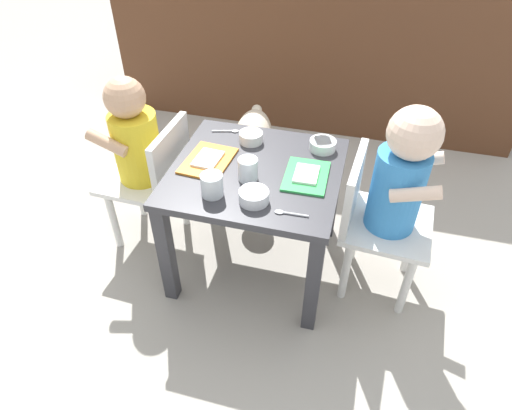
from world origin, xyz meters
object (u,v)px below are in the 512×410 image
object	(u,v)px
spoon_by_right_tray	(288,213)
seated_child_right	(395,184)
water_cup_right	(248,170)
spoon_by_left_tray	(228,131)
dog	(252,141)
food_tray_left	(208,161)
water_cup_left	(212,186)
food_tray_right	(306,176)
veggie_bowl_near	(323,145)
dining_table	(256,188)
cereal_bowl_right_side	(251,137)
cereal_bowl_left_side	(254,196)
seated_child_left	(139,146)

from	to	relation	value
spoon_by_right_tray	seated_child_right	bearing A→B (deg)	34.48
water_cup_right	spoon_by_left_tray	world-z (taller)	water_cup_right
seated_child_right	spoon_by_right_tray	world-z (taller)	seated_child_right
dog	food_tray_left	xyz separation A→B (m)	(-0.02, -0.49, 0.22)
water_cup_left	food_tray_right	bearing A→B (deg)	31.11
veggie_bowl_near	spoon_by_right_tray	xyz separation A→B (m)	(-0.04, -0.36, -0.02)
dining_table	spoon_by_left_tray	world-z (taller)	spoon_by_left_tray
food_tray_right	cereal_bowl_right_side	world-z (taller)	cereal_bowl_right_side
veggie_bowl_near	dog	bearing A→B (deg)	137.01
cereal_bowl_left_side	veggie_bowl_near	distance (m)	0.37
seated_child_right	cereal_bowl_left_side	bearing A→B (deg)	-156.90
seated_child_right	dog	distance (m)	0.79
dog	water_cup_left	xyz separation A→B (m)	(0.05, -0.65, 0.24)
spoon_by_left_tray	spoon_by_right_tray	size ratio (longest dim) A/B	1.00
food_tray_right	spoon_by_right_tray	bearing A→B (deg)	-96.10
cereal_bowl_left_side	veggie_bowl_near	bearing A→B (deg)	65.20
seated_child_left	cereal_bowl_left_side	distance (m)	0.51
dog	water_cup_left	size ratio (longest dim) A/B	6.82
seated_child_left	veggie_bowl_near	distance (m)	0.64
cereal_bowl_right_side	cereal_bowl_left_side	xyz separation A→B (m)	(0.10, -0.32, 0.00)
water_cup_right	veggie_bowl_near	xyz separation A→B (m)	(0.20, 0.23, -0.01)
cereal_bowl_left_side	veggie_bowl_near	size ratio (longest dim) A/B	0.99
food_tray_right	food_tray_left	bearing A→B (deg)	180.00
seated_child_left	food_tray_left	world-z (taller)	seated_child_left
seated_child_left	food_tray_right	xyz separation A→B (m)	(0.60, -0.04, 0.02)
seated_child_right	food_tray_left	size ratio (longest dim) A/B	3.48
spoon_by_right_tray	food_tray_right	bearing A→B (deg)	83.90
food_tray_left	cereal_bowl_right_side	size ratio (longest dim) A/B	2.46
seated_child_left	spoon_by_right_tray	bearing A→B (deg)	-21.40
seated_child_left	dog	distance (m)	0.57
cereal_bowl_right_side	spoon_by_left_tray	xyz separation A→B (m)	(-0.10, 0.04, -0.02)
veggie_bowl_near	seated_child_right	bearing A→B (deg)	-33.23
cereal_bowl_left_side	dog	bearing A→B (deg)	105.83
seated_child_left	cereal_bowl_left_side	world-z (taller)	seated_child_left
seated_child_left	veggie_bowl_near	xyz separation A→B (m)	(0.63, 0.13, 0.03)
dog	spoon_by_right_tray	world-z (taller)	spoon_by_right_tray
water_cup_right	spoon_by_right_tray	distance (m)	0.21
seated_child_right	cereal_bowl_left_side	world-z (taller)	seated_child_right
water_cup_left	veggie_bowl_near	distance (m)	0.44
water_cup_right	seated_child_left	bearing A→B (deg)	167.46
water_cup_left	spoon_by_right_tray	bearing A→B (deg)	-7.04
water_cup_left	spoon_by_left_tray	distance (m)	0.37
water_cup_left	spoon_by_right_tray	distance (m)	0.24
veggie_bowl_near	spoon_by_left_tray	xyz separation A→B (m)	(-0.35, 0.03, -0.02)
cereal_bowl_right_side	water_cup_right	bearing A→B (deg)	-76.88
seated_child_left	water_cup_right	world-z (taller)	seated_child_left
dog	food_tray_right	world-z (taller)	food_tray_right
food_tray_left	water_cup_right	size ratio (longest dim) A/B	2.80
food_tray_left	cereal_bowl_right_side	bearing A→B (deg)	56.91
seated_child_right	cereal_bowl_left_side	size ratio (longest dim) A/B	7.95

